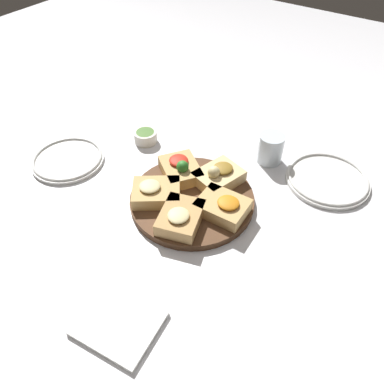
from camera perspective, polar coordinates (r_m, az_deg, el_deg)
ground_plane at (r=0.92m, az=0.00°, el=-1.54°), size 3.00×3.00×0.00m
serving_board at (r=0.92m, az=0.00°, el=-1.13°), size 0.30×0.30×0.02m
focaccia_slice_0 at (r=0.94m, az=4.04°, el=2.46°), size 0.12×0.13×0.06m
focaccia_slice_1 at (r=0.96m, az=-1.75°, el=3.51°), size 0.14×0.14×0.06m
focaccia_slice_2 at (r=0.90m, az=-5.54°, el=-0.03°), size 0.14×0.14×0.04m
focaccia_slice_3 at (r=0.84m, az=-1.77°, el=-3.86°), size 0.12×0.13×0.04m
focaccia_slice_4 at (r=0.87m, az=4.86°, el=-2.05°), size 0.12×0.09×0.04m
plate_left at (r=1.09m, az=-18.40°, el=4.74°), size 0.20×0.20×0.02m
plate_right at (r=1.03m, az=19.94°, el=1.86°), size 0.21×0.21×0.02m
water_glass at (r=1.04m, az=11.87°, el=6.48°), size 0.07×0.07×0.08m
napkin_stack at (r=0.74m, az=-11.08°, el=-19.04°), size 0.16×0.14×0.01m
dipping_bowl at (r=1.11m, az=-7.10°, el=8.41°), size 0.07×0.07×0.03m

